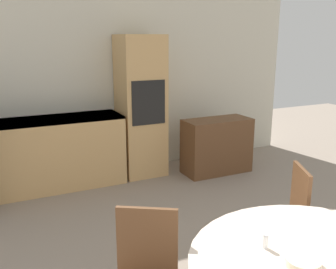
{
  "coord_description": "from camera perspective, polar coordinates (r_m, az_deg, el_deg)",
  "views": [
    {
      "loc": [
        -1.33,
        -0.09,
        1.93
      ],
      "look_at": [
        0.06,
        2.81,
        1.1
      ],
      "focal_mm": 40.0,
      "sensor_mm": 36.0,
      "label": 1
    }
  ],
  "objects": [
    {
      "name": "wall_back",
      "position": [
        5.43,
        -11.36,
        7.49
      ],
      "size": [
        6.56,
        0.05,
        2.6
      ],
      "color": "beige",
      "rests_on": "ground_plane"
    },
    {
      "name": "kitchen_counter",
      "position": [
        5.09,
        -21.87,
        -3.15
      ],
      "size": [
        2.67,
        0.6,
        0.93
      ],
      "color": "tan",
      "rests_on": "ground_plane"
    },
    {
      "name": "oven_unit",
      "position": [
        5.33,
        -4.18,
        4.27
      ],
      "size": [
        0.6,
        0.59,
        1.98
      ],
      "color": "tan",
      "rests_on": "ground_plane"
    },
    {
      "name": "sideboard",
      "position": [
        5.54,
        7.43,
        -1.73
      ],
      "size": [
        0.99,
        0.45,
        0.8
      ],
      "color": "brown",
      "rests_on": "ground_plane"
    },
    {
      "name": "chair_far_right",
      "position": [
        3.25,
        17.64,
        -11.79
      ],
      "size": [
        0.54,
        0.54,
        0.94
      ],
      "rotation": [
        0.0,
        0.0,
        4.24
      ],
      "color": "brown",
      "rests_on": "ground_plane"
    },
    {
      "name": "bowl_near",
      "position": [
        2.23,
        19.89,
        -17.83
      ],
      "size": [
        0.19,
        0.19,
        0.04
      ],
      "color": "beige",
      "rests_on": "dining_table"
    },
    {
      "name": "salt_shaker",
      "position": [
        2.31,
        14.63,
        -15.43
      ],
      "size": [
        0.03,
        0.03,
        0.09
      ],
      "color": "white",
      "rests_on": "dining_table"
    }
  ]
}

